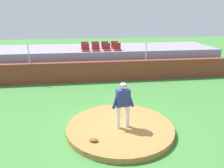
% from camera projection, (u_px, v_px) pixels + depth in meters
% --- Properties ---
extents(ground_plane, '(60.00, 60.00, 0.00)m').
position_uv_depth(ground_plane, '(120.00, 130.00, 8.24)').
color(ground_plane, '#3E7F37').
extents(pitchers_mound, '(3.95, 3.95, 0.20)m').
position_uv_depth(pitchers_mound, '(120.00, 128.00, 8.21)').
color(pitchers_mound, '#A0703B').
rests_on(pitchers_mound, ground_plane).
extents(pitcher, '(0.82, 0.31, 1.74)m').
position_uv_depth(pitcher, '(123.00, 102.00, 7.75)').
color(pitcher, white).
rests_on(pitcher, pitchers_mound).
extents(baseball, '(0.07, 0.07, 0.07)m').
position_uv_depth(baseball, '(128.00, 120.00, 8.51)').
color(baseball, white).
rests_on(baseball, pitchers_mound).
extents(fielding_glove, '(0.36, 0.31, 0.11)m').
position_uv_depth(fielding_glove, '(94.00, 140.00, 7.16)').
color(fielding_glove, brown).
rests_on(fielding_glove, pitchers_mound).
extents(brick_barrier, '(16.74, 0.40, 1.26)m').
position_uv_depth(brick_barrier, '(103.00, 71.00, 13.98)').
color(brick_barrier, brown).
rests_on(brick_barrier, ground_plane).
extents(fence_post_left, '(0.06, 0.06, 1.19)m').
position_uv_depth(fence_post_left, '(29.00, 54.00, 13.03)').
color(fence_post_left, silver).
rests_on(fence_post_left, brick_barrier).
extents(fence_post_right, '(0.06, 0.06, 1.19)m').
position_uv_depth(fence_post_right, '(146.00, 51.00, 13.95)').
color(fence_post_right, silver).
rests_on(fence_post_right, brick_barrier).
extents(bleacher_platform, '(16.67, 4.19, 1.73)m').
position_uv_depth(bleacher_platform, '(100.00, 59.00, 16.46)').
color(bleacher_platform, gray).
rests_on(bleacher_platform, ground_plane).
extents(stadium_chair_0, '(0.48, 0.44, 0.50)m').
position_uv_depth(stadium_chair_0, '(86.00, 49.00, 14.55)').
color(stadium_chair_0, maroon).
rests_on(stadium_chair_0, bleacher_platform).
extents(stadium_chair_1, '(0.48, 0.44, 0.50)m').
position_uv_depth(stadium_chair_1, '(96.00, 49.00, 14.60)').
color(stadium_chair_1, maroon).
rests_on(stadium_chair_1, bleacher_platform).
extents(stadium_chair_2, '(0.48, 0.44, 0.50)m').
position_uv_depth(stadium_chair_2, '(107.00, 48.00, 14.74)').
color(stadium_chair_2, maroon).
rests_on(stadium_chair_2, bleacher_platform).
extents(stadium_chair_3, '(0.48, 0.44, 0.50)m').
position_uv_depth(stadium_chair_3, '(117.00, 48.00, 14.82)').
color(stadium_chair_3, maroon).
rests_on(stadium_chair_3, bleacher_platform).
extents(stadium_chair_4, '(0.48, 0.44, 0.50)m').
position_uv_depth(stadium_chair_4, '(85.00, 47.00, 15.37)').
color(stadium_chair_4, maroon).
rests_on(stadium_chair_4, bleacher_platform).
extents(stadium_chair_5, '(0.48, 0.44, 0.50)m').
position_uv_depth(stadium_chair_5, '(95.00, 47.00, 15.45)').
color(stadium_chair_5, maroon).
rests_on(stadium_chair_5, bleacher_platform).
extents(stadium_chair_6, '(0.48, 0.44, 0.50)m').
position_uv_depth(stadium_chair_6, '(105.00, 46.00, 15.56)').
color(stadium_chair_6, maroon).
rests_on(stadium_chair_6, bleacher_platform).
extents(stadium_chair_7, '(0.48, 0.44, 0.50)m').
position_uv_depth(stadium_chair_7, '(115.00, 46.00, 15.66)').
color(stadium_chair_7, maroon).
rests_on(stadium_chair_7, bleacher_platform).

